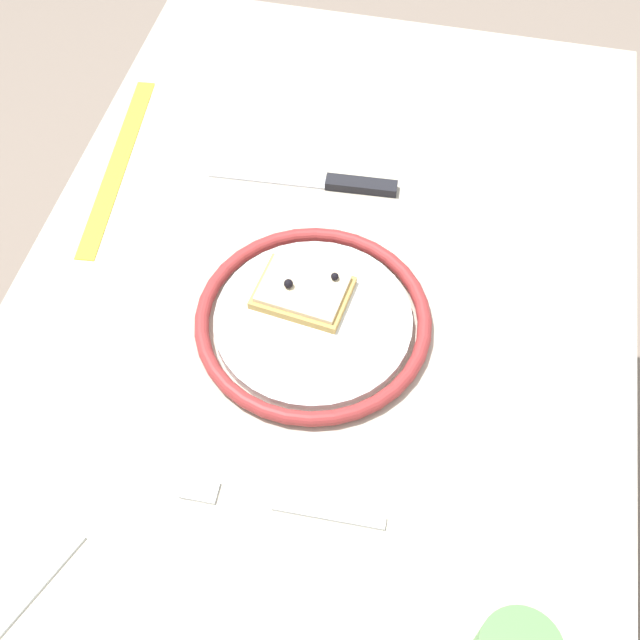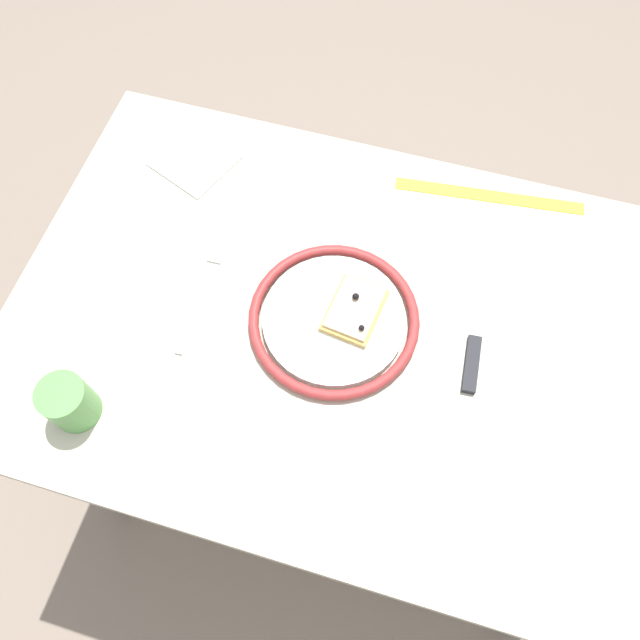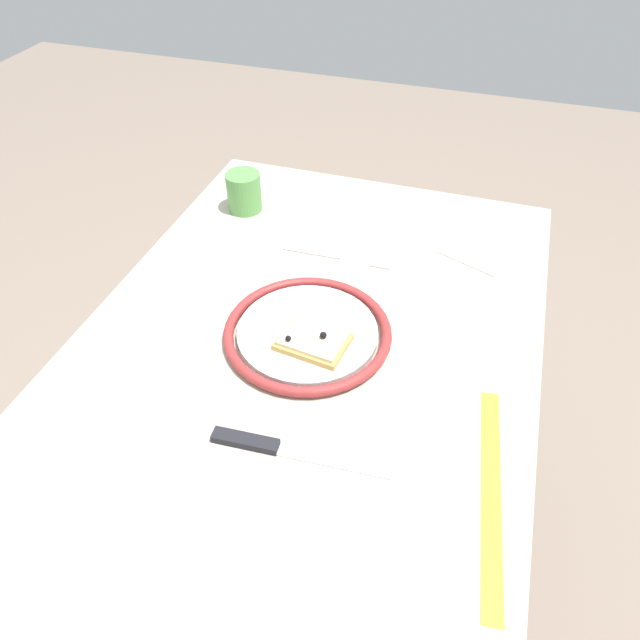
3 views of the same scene
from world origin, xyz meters
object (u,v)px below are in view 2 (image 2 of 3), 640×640
Objects in this scene: plate at (334,317)px; cup at (69,402)px; knife at (474,345)px; pizza_slice_near at (355,310)px; napkin at (195,160)px; measuring_tape at (489,196)px; dining_table at (352,350)px; fork at (201,295)px.

cup is at bearing -142.34° from plate.
cup reaches higher than knife.
pizza_slice_near is 0.41m from napkin.
cup is 0.74m from measuring_tape.
knife is (0.18, 0.02, 0.09)m from dining_table.
napkin reaches higher than measuring_tape.
knife is 0.57m from napkin.
cup is at bearing -114.51° from fork.
measuring_tape is (0.40, 0.32, -0.00)m from fork.
dining_table is at bearing -70.77° from pizza_slice_near.
cup is at bearing -89.50° from napkin.
plate reaches higher than dining_table.
plate is at bearing 174.11° from dining_table.
plate is 2.36× the size of pizza_slice_near.
dining_table is 9.64× the size of pizza_slice_near.
cup is (-0.10, -0.22, 0.04)m from fork.
plate is at bearing -128.79° from measuring_tape.
knife reaches higher than measuring_tape.
plate is 0.39m from napkin.
napkin is at bearing 90.50° from cup.
knife is 0.28m from measuring_tape.
plate reaches higher than knife.
fork is at bearing -176.47° from dining_table.
plate is 0.21m from knife.
fork is at bearing -174.98° from plate.
napkin is at bearing 113.24° from fork.
knife is at bearing 4.66° from fork.
pizza_slice_near reaches higher than measuring_tape.
pizza_slice_near is (0.03, 0.01, 0.01)m from plate.
dining_table is at bearing -5.89° from plate.
dining_table is at bearing 34.50° from cup.
knife is at bearing 6.21° from dining_table.
plate is at bearing -175.69° from knife.
knife reaches higher than fork.
fork is (-0.21, -0.02, -0.01)m from plate.
measuring_tape is 0.51m from napkin.
dining_table is 0.43m from napkin.
fork is 0.51m from measuring_tape.
fork is (-0.43, -0.03, -0.00)m from knife.
plate is 0.82× the size of measuring_tape.
plate is 1.09× the size of knife.
measuring_tape reaches higher than dining_table.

